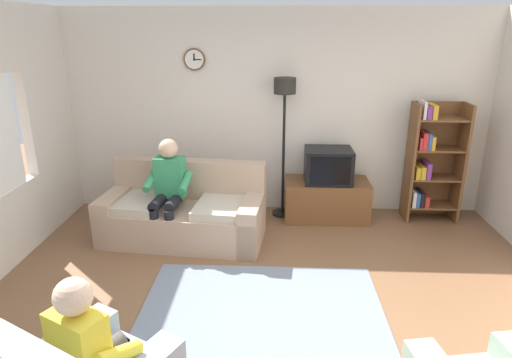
{
  "coord_description": "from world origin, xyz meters",
  "views": [
    {
      "loc": [
        -0.02,
        -3.27,
        2.43
      ],
      "look_at": [
        -0.21,
        1.02,
        0.96
      ],
      "focal_mm": 30.99,
      "sensor_mm": 36.0,
      "label": 1
    }
  ],
  "objects_px": {
    "tv_stand": "(326,200)",
    "tv": "(328,165)",
    "bookshelf": "(430,161)",
    "person_in_left_armchair": "(94,347)",
    "person_on_couch": "(168,187)",
    "floor_lamp": "(284,109)",
    "couch": "(184,214)"
  },
  "relations": [
    {
      "from": "couch",
      "to": "bookshelf",
      "type": "distance_m",
      "value": 3.23
    },
    {
      "from": "bookshelf",
      "to": "person_on_couch",
      "type": "xyz_separation_m",
      "value": [
        -3.25,
        -0.86,
        -0.1
      ]
    },
    {
      "from": "tv",
      "to": "person_on_couch",
      "type": "height_order",
      "value": "person_on_couch"
    },
    {
      "from": "couch",
      "to": "floor_lamp",
      "type": "distance_m",
      "value": 1.83
    },
    {
      "from": "tv_stand",
      "to": "bookshelf",
      "type": "relative_size",
      "value": 0.69
    },
    {
      "from": "tv",
      "to": "floor_lamp",
      "type": "distance_m",
      "value": 0.92
    },
    {
      "from": "bookshelf",
      "to": "person_on_couch",
      "type": "bearing_deg",
      "value": -165.21
    },
    {
      "from": "tv",
      "to": "bookshelf",
      "type": "xyz_separation_m",
      "value": [
        1.33,
        0.1,
        0.05
      ]
    },
    {
      "from": "couch",
      "to": "person_in_left_armchair",
      "type": "xyz_separation_m",
      "value": [
        0.0,
        -2.7,
        0.29
      ]
    },
    {
      "from": "tv",
      "to": "person_in_left_armchair",
      "type": "distance_m",
      "value": 3.79
    },
    {
      "from": "tv",
      "to": "bookshelf",
      "type": "height_order",
      "value": "bookshelf"
    },
    {
      "from": "tv_stand",
      "to": "tv",
      "type": "xyz_separation_m",
      "value": [
        0.0,
        -0.02,
        0.48
      ]
    },
    {
      "from": "floor_lamp",
      "to": "person_on_couch",
      "type": "xyz_separation_m",
      "value": [
        -1.34,
        -0.88,
        -0.75
      ]
    },
    {
      "from": "bookshelf",
      "to": "person_in_left_armchair",
      "type": "distance_m",
      "value": 4.64
    },
    {
      "from": "tv",
      "to": "person_in_left_armchair",
      "type": "height_order",
      "value": "person_in_left_armchair"
    },
    {
      "from": "floor_lamp",
      "to": "person_on_couch",
      "type": "height_order",
      "value": "floor_lamp"
    },
    {
      "from": "tv",
      "to": "bookshelf",
      "type": "distance_m",
      "value": 1.33
    },
    {
      "from": "tv",
      "to": "floor_lamp",
      "type": "bearing_deg",
      "value": 167.99
    },
    {
      "from": "floor_lamp",
      "to": "person_in_left_armchair",
      "type": "distance_m",
      "value": 3.77
    },
    {
      "from": "couch",
      "to": "tv_stand",
      "type": "relative_size",
      "value": 1.8
    },
    {
      "from": "person_on_couch",
      "to": "person_in_left_armchair",
      "type": "xyz_separation_m",
      "value": [
        0.15,
        -2.59,
        -0.09
      ]
    },
    {
      "from": "tv_stand",
      "to": "floor_lamp",
      "type": "bearing_deg",
      "value": 170.32
    },
    {
      "from": "floor_lamp",
      "to": "person_on_couch",
      "type": "bearing_deg",
      "value": -146.61
    },
    {
      "from": "couch",
      "to": "tv",
      "type": "height_order",
      "value": "tv"
    },
    {
      "from": "tv",
      "to": "couch",
      "type": "bearing_deg",
      "value": -159.88
    },
    {
      "from": "tv_stand",
      "to": "tv",
      "type": "height_order",
      "value": "tv"
    },
    {
      "from": "person_on_couch",
      "to": "bookshelf",
      "type": "bearing_deg",
      "value": 14.79
    },
    {
      "from": "tv",
      "to": "person_in_left_armchair",
      "type": "bearing_deg",
      "value": -117.92
    },
    {
      "from": "tv",
      "to": "person_on_couch",
      "type": "distance_m",
      "value": 2.07
    },
    {
      "from": "couch",
      "to": "floor_lamp",
      "type": "height_order",
      "value": "floor_lamp"
    },
    {
      "from": "tv_stand",
      "to": "floor_lamp",
      "type": "xyz_separation_m",
      "value": [
        -0.58,
        0.1,
        1.19
      ]
    },
    {
      "from": "tv_stand",
      "to": "person_in_left_armchair",
      "type": "bearing_deg",
      "value": -117.75
    }
  ]
}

